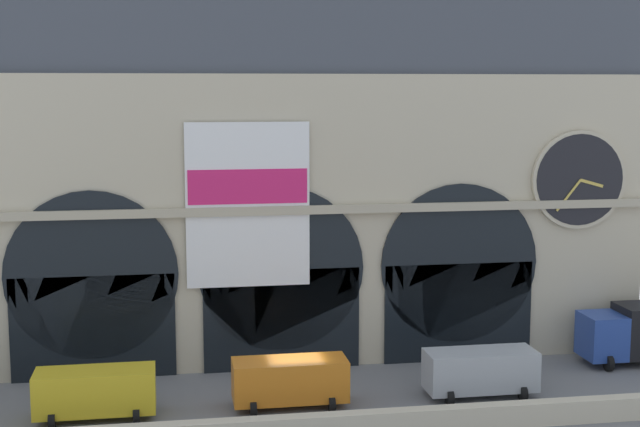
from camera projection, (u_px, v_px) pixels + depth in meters
ground_plane at (296, 401)px, 42.04m from camera, size 200.00×200.00×0.00m
quay_parapet_wall at (311, 427)px, 37.49m from camera, size 90.00×0.70×1.02m
station_building at (275, 180)px, 48.35m from camera, size 39.58×6.01×19.66m
van_midwest at (95, 391)px, 39.69m from camera, size 5.20×2.48×2.20m
van_center at (290, 380)px, 41.19m from camera, size 5.20×2.48×2.20m
van_mideast at (480, 370)px, 42.61m from camera, size 5.20×2.48×2.20m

